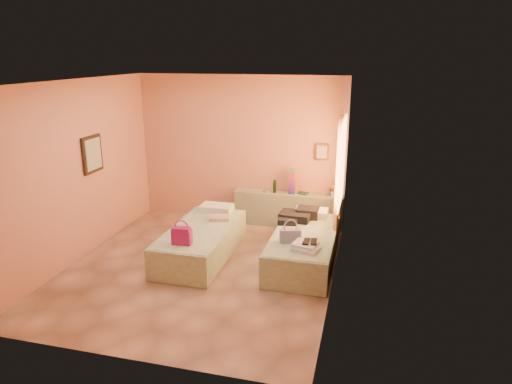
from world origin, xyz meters
TOP-DOWN VIEW (x-y plane):
  - ground at (0.00, 0.00)m, footprint 4.50×4.50m
  - room_walls at (0.21, 0.57)m, footprint 4.02×4.51m
  - headboard_ledge at (0.98, 2.10)m, footprint 2.05×0.30m
  - bed_left at (-0.14, 0.40)m, footprint 0.90×2.00m
  - bed_right at (1.50, 0.58)m, footprint 0.90×2.00m
  - water_bottle at (0.71, 2.08)m, footprint 0.08×0.08m
  - rainbow_box at (1.04, 2.09)m, footprint 0.11×0.11m
  - small_dish at (0.55, 2.09)m, footprint 0.14×0.14m
  - green_book at (1.24, 2.12)m, footprint 0.21×0.17m
  - flower_vase at (1.82, 2.10)m, footprint 0.21×0.21m
  - magenta_handbag at (-0.17, -0.27)m, footprint 0.29×0.18m
  - khaki_garment at (0.03, 0.83)m, footprint 0.39×0.34m
  - clothes_pile at (1.31, 1.12)m, footprint 0.57×0.57m
  - blue_handbag at (1.35, 0.19)m, footprint 0.33×0.22m
  - towel_stack at (1.62, -0.05)m, footprint 0.42×0.39m
  - sandal_pair at (1.66, 0.00)m, footprint 0.18×0.23m

SIDE VIEW (x-z plane):
  - ground at x=0.00m, z-range 0.00..0.00m
  - bed_left at x=-0.14m, z-range 0.00..0.50m
  - bed_right at x=1.50m, z-range 0.00..0.50m
  - headboard_ledge at x=0.98m, z-range 0.00..0.65m
  - khaki_garment at x=0.03m, z-range 0.50..0.56m
  - towel_stack at x=1.62m, z-range 0.50..0.60m
  - clothes_pile at x=1.31m, z-range 0.50..0.66m
  - blue_handbag at x=1.35m, z-range 0.50..0.70m
  - sandal_pair at x=1.66m, z-range 0.60..0.62m
  - magenta_handbag at x=-0.17m, z-range 0.50..0.76m
  - green_book at x=1.24m, z-range 0.65..0.68m
  - small_dish at x=0.55m, z-range 0.65..0.68m
  - water_bottle at x=0.71m, z-range 0.65..0.89m
  - flower_vase at x=1.82m, z-range 0.65..0.93m
  - rainbow_box at x=1.04m, z-range 0.65..1.13m
  - room_walls at x=0.21m, z-range 0.38..3.19m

